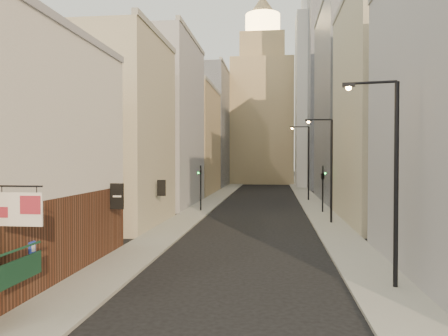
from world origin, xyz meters
The scene contains 17 objects.
sidewalk_left centered at (-6.50, 55.00, 0.07)m, with size 3.00×140.00×0.15m, color gray.
sidewalk_right centered at (6.50, 55.00, 0.07)m, with size 3.00×140.00×0.15m, color gray.
near_building_left centered at (-10.99, 9.00, 6.02)m, with size 8.30×23.04×12.30m.
left_bldg_beige centered at (-12.00, 26.00, 8.00)m, with size 8.00×12.00×16.00m, color tan.
left_bldg_grey centered at (-12.00, 42.00, 10.00)m, with size 8.00×16.00×20.00m, color #9C9CA2.
left_bldg_tan centered at (-12.00, 60.00, 8.50)m, with size 8.00×18.00×17.00m, color tan.
left_bldg_wingrid centered at (-12.00, 80.00, 12.00)m, with size 8.00×20.00×24.00m, color gray.
right_bldg_beige centered at (12.00, 30.00, 10.00)m, with size 8.00×16.00×20.00m, color tan.
right_bldg_wingrid centered at (12.00, 50.00, 13.00)m, with size 8.00×20.00×26.00m, color gray.
highrise centered at (18.00, 78.00, 25.66)m, with size 21.00×23.00×51.20m.
clock_tower centered at (-1.00, 92.00, 17.63)m, with size 14.00×14.00×44.90m.
white_tower centered at (10.00, 78.00, 18.61)m, with size 8.00×8.00×41.50m.
streetlamp_near centered at (6.80, 9.57, 5.26)m, with size 2.40×0.60×9.21m.
streetlamp_mid centered at (6.48, 28.73, 5.27)m, with size 2.42×0.44×9.22m.
streetlamp_far centered at (6.07, 49.20, 5.74)m, with size 2.64×0.47×10.05m.
traffic_light_left centered at (-6.16, 36.20, 3.51)m, with size 0.57×0.47×5.00m.
traffic_light_right centered at (6.79, 36.24, 3.83)m, with size 0.70×0.70×5.00m.
Camera 1 is at (1.71, -10.26, 5.82)m, focal length 35.00 mm.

